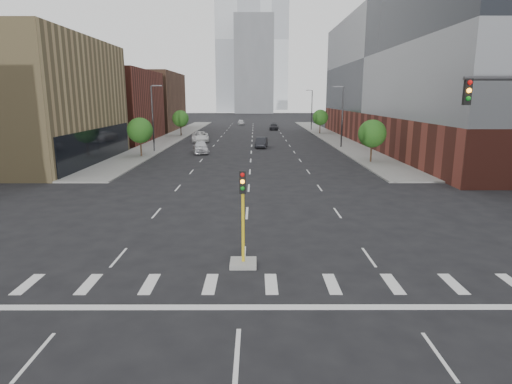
{
  "coord_description": "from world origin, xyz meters",
  "views": [
    {
      "loc": [
        0.54,
        -9.31,
        7.51
      ],
      "look_at": [
        0.59,
        13.18,
        2.5
      ],
      "focal_mm": 30.0,
      "sensor_mm": 36.0,
      "label": 1
    }
  ],
  "objects_px": {
    "car_mid_right": "(261,142)",
    "car_distant": "(241,122)",
    "car_near_left": "(201,147)",
    "car_far_left": "(200,137)",
    "car_deep_right": "(274,127)",
    "median_traffic_signal": "(243,245)"
  },
  "relations": [
    {
      "from": "median_traffic_signal",
      "to": "car_deep_right",
      "type": "distance_m",
      "value": 82.34
    },
    {
      "from": "car_mid_right",
      "to": "car_far_left",
      "type": "relative_size",
      "value": 0.76
    },
    {
      "from": "car_mid_right",
      "to": "car_deep_right",
      "type": "distance_m",
      "value": 35.76
    },
    {
      "from": "car_near_left",
      "to": "car_mid_right",
      "type": "xyz_separation_m",
      "value": [
        8.41,
        6.74,
        -0.08
      ]
    },
    {
      "from": "car_near_left",
      "to": "car_far_left",
      "type": "bearing_deg",
      "value": 87.85
    },
    {
      "from": "car_near_left",
      "to": "car_deep_right",
      "type": "bearing_deg",
      "value": 64.95
    },
    {
      "from": "car_far_left",
      "to": "car_mid_right",
      "type": "bearing_deg",
      "value": -47.95
    },
    {
      "from": "car_mid_right",
      "to": "car_distant",
      "type": "xyz_separation_m",
      "value": [
        -4.87,
        54.36,
        -0.04
      ]
    },
    {
      "from": "car_mid_right",
      "to": "car_distant",
      "type": "distance_m",
      "value": 54.58
    },
    {
      "from": "car_far_left",
      "to": "car_distant",
      "type": "relative_size",
      "value": 1.43
    },
    {
      "from": "car_far_left",
      "to": "car_distant",
      "type": "bearing_deg",
      "value": 75.57
    },
    {
      "from": "car_near_left",
      "to": "car_mid_right",
      "type": "bearing_deg",
      "value": 29.31
    },
    {
      "from": "median_traffic_signal",
      "to": "car_far_left",
      "type": "distance_m",
      "value": 56.15
    },
    {
      "from": "car_near_left",
      "to": "car_deep_right",
      "type": "relative_size",
      "value": 1.01
    },
    {
      "from": "median_traffic_signal",
      "to": "car_deep_right",
      "type": "relative_size",
      "value": 0.89
    },
    {
      "from": "car_mid_right",
      "to": "car_near_left",
      "type": "bearing_deg",
      "value": -135.9
    },
    {
      "from": "car_near_left",
      "to": "car_far_left",
      "type": "xyz_separation_m",
      "value": [
        -1.98,
        15.59,
        0.0
      ]
    },
    {
      "from": "median_traffic_signal",
      "to": "car_mid_right",
      "type": "height_order",
      "value": "median_traffic_signal"
    },
    {
      "from": "car_deep_right",
      "to": "car_distant",
      "type": "xyz_separation_m",
      "value": [
        -8.32,
        18.77,
        0.01
      ]
    },
    {
      "from": "car_far_left",
      "to": "car_deep_right",
      "type": "bearing_deg",
      "value": 55.12
    },
    {
      "from": "car_distant",
      "to": "car_far_left",
      "type": "bearing_deg",
      "value": -103.05
    },
    {
      "from": "car_mid_right",
      "to": "car_deep_right",
      "type": "bearing_deg",
      "value": 89.85
    }
  ]
}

